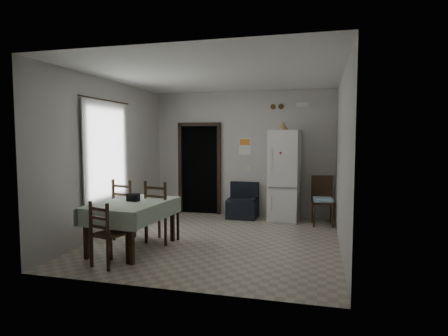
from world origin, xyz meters
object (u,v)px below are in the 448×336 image
object	(u,v)px
dining_table	(133,226)
navy_seat	(243,201)
corner_chair	(323,201)
dining_chair_far_right	(162,211)
dining_chair_near_head	(109,233)
fridge	(284,176)
dining_chair_far_left	(130,209)

from	to	relation	value
dining_table	navy_seat	bearing A→B (deg)	70.20
corner_chair	dining_table	bearing A→B (deg)	-146.08
dining_chair_far_right	dining_chair_near_head	size ratio (longest dim) A/B	1.15
corner_chair	dining_chair_near_head	xyz separation A→B (m)	(-2.95, -3.31, -0.04)
navy_seat	dining_chair_near_head	size ratio (longest dim) A/B	0.85
fridge	dining_chair_far_left	xyz separation A→B (m)	(-2.52, -2.26, -0.45)
dining_chair_near_head	dining_chair_far_left	bearing A→B (deg)	-55.94
fridge	navy_seat	size ratio (longest dim) A/B	2.49
fridge	navy_seat	xyz separation A→B (m)	(-0.94, 0.00, -0.59)
dining_chair_far_right	dining_chair_near_head	xyz separation A→B (m)	(-0.22, -1.32, -0.07)
navy_seat	corner_chair	bearing A→B (deg)	-8.85
dining_chair_far_left	dining_chair_far_right	xyz separation A→B (m)	(0.62, -0.01, -0.00)
dining_table	dining_chair_far_right	world-z (taller)	dining_chair_far_right
fridge	dining_chair_near_head	size ratio (longest dim) A/B	2.11
navy_seat	corner_chair	world-z (taller)	corner_chair
fridge	dining_chair_far_left	bearing A→B (deg)	-133.55
dining_chair_far_left	dining_chair_far_right	bearing A→B (deg)	-165.62
dining_chair_far_left	dining_chair_near_head	size ratio (longest dim) A/B	1.16
navy_seat	dining_chair_far_left	size ratio (longest dim) A/B	0.73
dining_table	dining_chair_near_head	xyz separation A→B (m)	(0.05, -0.78, 0.08)
fridge	corner_chair	xyz separation A→B (m)	(0.82, -0.29, -0.48)
dining_table	dining_chair_near_head	size ratio (longest dim) A/B	1.60
dining_chair_near_head	dining_table	bearing A→B (deg)	-68.53
dining_table	dining_chair_near_head	world-z (taller)	dining_chair_near_head
fridge	dining_chair_near_head	distance (m)	4.21
corner_chair	navy_seat	bearing A→B (deg)	164.49
dining_chair_far_left	dining_chair_near_head	xyz separation A→B (m)	(0.40, -1.34, -0.08)
dining_chair_far_left	dining_chair_near_head	distance (m)	1.40
dining_chair_far_right	corner_chair	bearing A→B (deg)	-134.01
dining_chair_far_right	dining_table	bearing A→B (deg)	72.63
dining_chair_far_left	dining_chair_far_right	size ratio (longest dim) A/B	1.01
fridge	corner_chair	size ratio (longest dim) A/B	1.94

